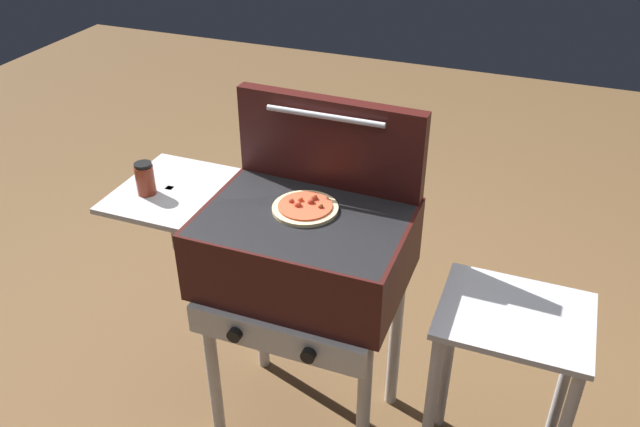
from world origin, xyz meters
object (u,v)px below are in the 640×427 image
(grill, at_px, (301,254))
(sauce_jar, at_px, (145,179))
(pizza_pepperoni, at_px, (305,207))
(prep_table, at_px, (506,363))

(grill, relative_size, sauce_jar, 8.82)
(pizza_pepperoni, distance_m, prep_table, 0.78)
(prep_table, bearing_deg, grill, -179.63)
(grill, relative_size, pizza_pepperoni, 4.66)
(grill, bearing_deg, prep_table, 0.37)
(grill, height_order, pizza_pepperoni, pizza_pepperoni)
(sauce_jar, height_order, prep_table, sauce_jar)
(pizza_pepperoni, bearing_deg, sauce_jar, -170.16)
(prep_table, bearing_deg, pizza_pepperoni, 177.16)
(sauce_jar, xyz_separation_m, prep_table, (1.19, 0.06, -0.44))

